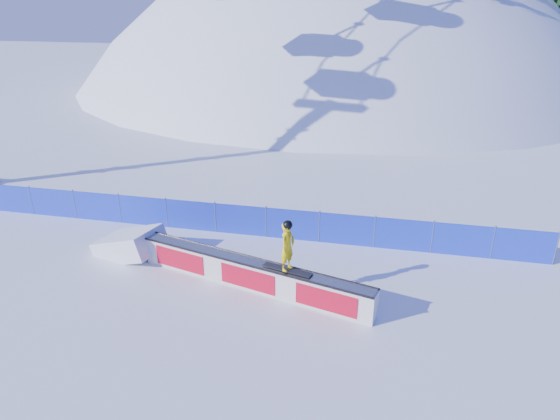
# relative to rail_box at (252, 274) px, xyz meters

# --- Properties ---
(ground) EXTENTS (160.00, 160.00, 0.00)m
(ground) POSITION_rel_rail_box_xyz_m (-1.41, -0.93, -0.47)
(ground) COLOR white
(ground) RESTS_ON ground
(snow_hill) EXTENTS (64.00, 64.00, 64.00)m
(snow_hill) POSITION_rel_rail_box_xyz_m (-1.41, 41.07, -18.47)
(snow_hill) COLOR white
(snow_hill) RESTS_ON ground
(safety_fence) EXTENTS (22.05, 0.05, 1.30)m
(safety_fence) POSITION_rel_rail_box_xyz_m (-1.41, 3.57, 0.13)
(safety_fence) COLOR blue
(safety_fence) RESTS_ON ground
(rail_box) EXTENTS (7.81, 2.56, 0.95)m
(rail_box) POSITION_rel_rail_box_xyz_m (0.00, 0.00, 0.00)
(rail_box) COLOR silver
(rail_box) RESTS_ON ground
(snow_ramp) EXTENTS (2.71, 2.06, 1.50)m
(snow_ramp) POSITION_rel_rail_box_xyz_m (-4.79, 1.26, -0.47)
(snow_ramp) COLOR white
(snow_ramp) RESTS_ON ground
(snowboarder) EXTENTS (1.56, 0.66, 1.61)m
(snowboarder) POSITION_rel_rail_box_xyz_m (1.19, -0.31, 1.27)
(snowboarder) COLOR black
(snowboarder) RESTS_ON rail_box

